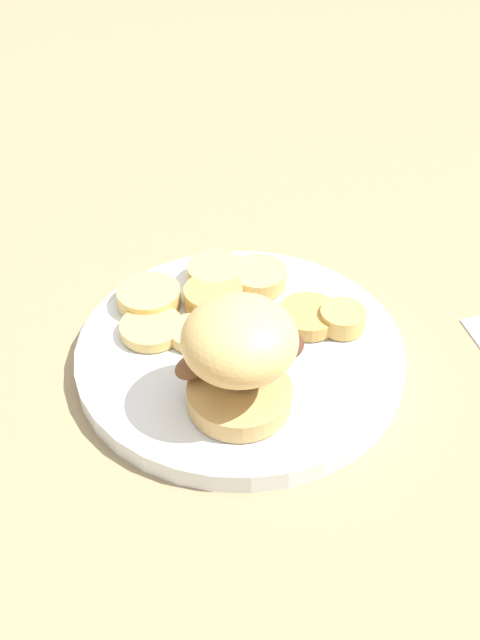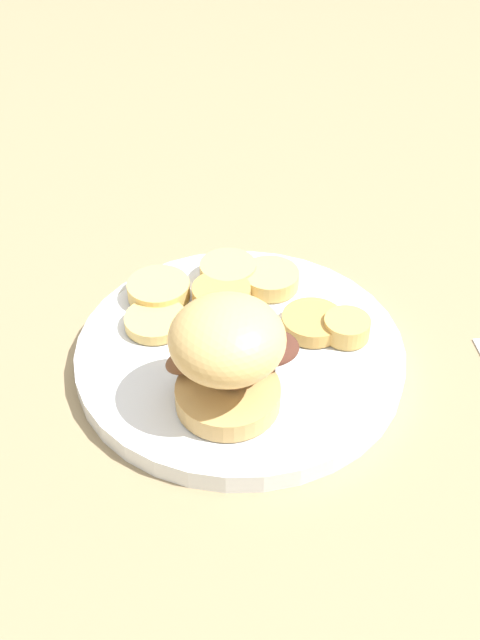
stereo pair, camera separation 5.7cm
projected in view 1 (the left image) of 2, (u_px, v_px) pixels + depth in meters
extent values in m
plane|color=#937F5B|center=(240.00, 361.00, 0.60)|extent=(4.00, 4.00, 0.00)
cylinder|color=white|center=(240.00, 353.00, 0.60)|extent=(0.26, 0.26, 0.02)
torus|color=white|center=(240.00, 347.00, 0.59)|extent=(0.26, 0.26, 0.01)
cylinder|color=tan|center=(240.00, 396.00, 0.54)|extent=(0.08, 0.08, 0.02)
ellipsoid|color=brown|center=(234.00, 370.00, 0.53)|extent=(0.04, 0.05, 0.01)
ellipsoid|color=#4C281E|center=(270.00, 345.00, 0.55)|extent=(0.06, 0.05, 0.01)
ellipsoid|color=brown|center=(262.00, 363.00, 0.53)|extent=(0.03, 0.04, 0.02)
ellipsoid|color=brown|center=(196.00, 365.00, 0.54)|extent=(0.04, 0.03, 0.02)
ellipsoid|color=#DBB26B|center=(240.00, 340.00, 0.50)|extent=(0.08, 0.08, 0.05)
cylinder|color=tan|center=(308.00, 316.00, 0.61)|extent=(0.05, 0.05, 0.01)
cylinder|color=tan|center=(343.00, 320.00, 0.60)|extent=(0.04, 0.04, 0.02)
cylinder|color=#DBB766|center=(258.00, 277.00, 0.65)|extent=(0.05, 0.05, 0.01)
cylinder|color=#DBB766|center=(210.00, 274.00, 0.65)|extent=(0.05, 0.05, 0.02)
cylinder|color=#DBB766|center=(152.00, 328.00, 0.60)|extent=(0.05, 0.05, 0.01)
cylinder|color=#DBB766|center=(149.00, 297.00, 0.62)|extent=(0.05, 0.05, 0.01)
cylinder|color=tan|center=(213.00, 297.00, 0.62)|extent=(0.05, 0.05, 0.02)
cylinder|color=#DBB766|center=(194.00, 333.00, 0.59)|extent=(0.04, 0.04, 0.01)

